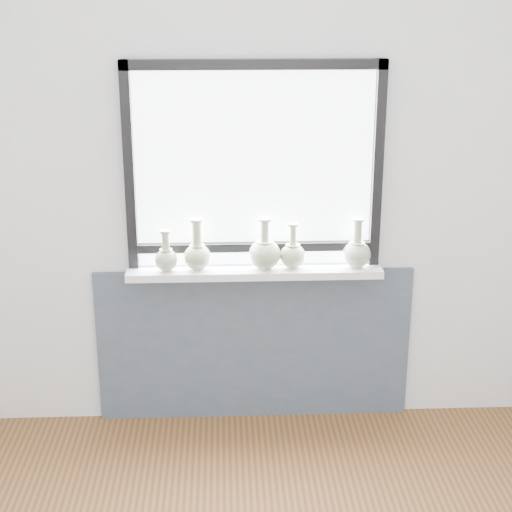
{
  "coord_description": "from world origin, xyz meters",
  "views": [
    {
      "loc": [
        -0.16,
        -2.11,
        2.26
      ],
      "look_at": [
        0.0,
        1.55,
        1.02
      ],
      "focal_mm": 55.0,
      "sensor_mm": 36.0,
      "label": 1
    }
  ],
  "objects_px": {
    "windowsill": "(255,272)",
    "vase_b": "(197,253)",
    "vase_e": "(357,252)",
    "vase_c": "(265,252)",
    "vase_a": "(166,258)",
    "vase_d": "(293,254)"
  },
  "relations": [
    {
      "from": "vase_c",
      "to": "vase_e",
      "type": "xyz_separation_m",
      "value": [
        0.48,
        0.01,
        -0.01
      ]
    },
    {
      "from": "windowsill",
      "to": "vase_e",
      "type": "distance_m",
      "value": 0.54
    },
    {
      "from": "vase_b",
      "to": "vase_d",
      "type": "distance_m",
      "value": 0.49
    },
    {
      "from": "vase_c",
      "to": "vase_e",
      "type": "distance_m",
      "value": 0.48
    },
    {
      "from": "vase_a",
      "to": "vase_e",
      "type": "height_order",
      "value": "vase_e"
    },
    {
      "from": "vase_a",
      "to": "vase_b",
      "type": "relative_size",
      "value": 0.8
    },
    {
      "from": "vase_a",
      "to": "vase_d",
      "type": "distance_m",
      "value": 0.65
    },
    {
      "from": "vase_b",
      "to": "vase_e",
      "type": "bearing_deg",
      "value": 0.12
    },
    {
      "from": "vase_a",
      "to": "vase_e",
      "type": "bearing_deg",
      "value": 0.79
    },
    {
      "from": "vase_b",
      "to": "vase_d",
      "type": "height_order",
      "value": "vase_b"
    },
    {
      "from": "windowsill",
      "to": "vase_a",
      "type": "height_order",
      "value": "vase_a"
    },
    {
      "from": "vase_c",
      "to": "vase_d",
      "type": "bearing_deg",
      "value": 3.85
    },
    {
      "from": "windowsill",
      "to": "vase_b",
      "type": "height_order",
      "value": "vase_b"
    },
    {
      "from": "vase_c",
      "to": "vase_e",
      "type": "relative_size",
      "value": 1.04
    },
    {
      "from": "vase_a",
      "to": "vase_b",
      "type": "xyz_separation_m",
      "value": [
        0.16,
        0.01,
        0.02
      ]
    },
    {
      "from": "vase_d",
      "to": "vase_e",
      "type": "relative_size",
      "value": 0.91
    },
    {
      "from": "windowsill",
      "to": "vase_b",
      "type": "distance_m",
      "value": 0.31
    },
    {
      "from": "vase_e",
      "to": "vase_b",
      "type": "bearing_deg",
      "value": -179.88
    },
    {
      "from": "windowsill",
      "to": "vase_d",
      "type": "height_order",
      "value": "vase_d"
    },
    {
      "from": "vase_c",
      "to": "windowsill",
      "type": "bearing_deg",
      "value": 172.95
    },
    {
      "from": "vase_a",
      "to": "vase_c",
      "type": "distance_m",
      "value": 0.5
    },
    {
      "from": "vase_a",
      "to": "vase_d",
      "type": "height_order",
      "value": "vase_d"
    }
  ]
}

